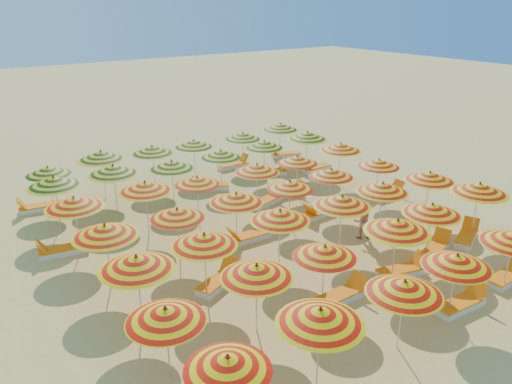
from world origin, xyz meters
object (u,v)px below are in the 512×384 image
Objects in this scene: umbrella_22 at (331,173)px; umbrella_36 at (48,171)px; lounger_14 at (287,193)px; lounger_20 at (285,154)px; lounger_13 at (267,201)px; umbrella_32 at (172,165)px; lounger_10 at (321,212)px; umbrella_8 at (325,251)px; umbrella_25 at (145,187)px; umbrella_0 at (228,363)px; umbrella_24 at (74,203)px; umbrella_33 at (221,154)px; umbrella_1 at (320,316)px; umbrella_10 at (432,209)px; lounger_12 at (62,250)px; umbrella_11 at (479,188)px; lounger_7 at (467,237)px; umbrella_38 at (152,150)px; lounger_8 at (219,281)px; umbrella_2 at (404,287)px; umbrella_28 at (297,160)px; umbrella_41 at (280,127)px; umbrella_31 at (113,170)px; umbrella_7 at (256,271)px; umbrella_17 at (430,176)px; umbrella_35 at (307,136)px; umbrella_40 at (243,136)px; lounger_15 at (210,187)px; umbrella_13 at (204,240)px; umbrella_15 at (342,201)px; umbrella_19 at (177,213)px; umbrella_27 at (257,168)px; umbrella_23 at (379,163)px; lounger_18 at (39,207)px; umbrella_26 at (197,181)px; umbrella_34 at (264,144)px; umbrella_37 at (101,155)px; lounger_1 at (461,304)px; lounger_9 at (248,237)px; umbrella_20 at (236,198)px; lounger_16 at (271,172)px; umbrella_21 at (290,185)px; lounger_6 at (435,249)px; umbrella_29 at (341,147)px; lounger_17 at (316,168)px; lounger_11 at (388,194)px; lounger_19 at (234,165)px; umbrella_12 at (136,263)px; lounger_2 at (508,277)px; umbrella_14 at (280,215)px.

umbrella_36 is at bearing 143.36° from umbrella_22.
lounger_14 is 1.00× the size of lounger_20.
lounger_13 is at bearing -157.20° from lounger_14.
umbrella_32 is 6.84m from lounger_10.
umbrella_25 is at bearing 106.92° from umbrella_8.
lounger_13 is at bearing -32.08° from umbrella_36.
umbrella_24 is (-0.17, 9.97, 0.21)m from umbrella_0.
umbrella_33 is at bearing 27.99° from umbrella_25.
umbrella_10 is at bearing 18.66° from umbrella_1.
lounger_13 is at bearing -173.79° from lounger_12.
umbrella_11 is 1.01× the size of umbrella_22.
umbrella_24 is at bearing 125.31° from lounger_7.
lounger_8 is (-2.13, -9.65, -1.72)m from umbrella_38.
umbrella_2 reaches higher than umbrella_28.
umbrella_41 is at bearing 64.49° from lounger_7.
umbrella_41 is at bearing 12.13° from umbrella_31.
umbrella_7 is at bearing 156.26° from lounger_7.
umbrella_1 reaches higher than lounger_13.
umbrella_17 is at bearing -43.95° from umbrella_32.
umbrella_8 is 12.43m from umbrella_35.
umbrella_22 is 0.94× the size of umbrella_40.
umbrella_22 reaches higher than lounger_15.
umbrella_13 reaches higher than umbrella_7.
umbrella_15 is 1.16× the size of umbrella_19.
umbrella_2 is at bearing -103.71° from umbrella_27.
umbrella_41 reaches higher than umbrella_23.
umbrella_31 reaches higher than lounger_18.
umbrella_13 is 1.34× the size of umbrella_26.
umbrella_1 is 4.93m from umbrella_13.
umbrella_13 is at bearing 119.27° from umbrella_2.
umbrella_10 is 0.89× the size of umbrella_34.
umbrella_27 is 1.01× the size of umbrella_37.
umbrella_17 is 14.36m from umbrella_37.
lounger_1 is 7.83m from lounger_9.
lounger_14 is at bearing 31.12° from umbrella_20.
lounger_16 is (8.17, -1.94, -1.86)m from umbrella_37.
umbrella_26 is (2.25, 0.02, -0.22)m from umbrella_25.
lounger_18 is (0.25, 4.67, 0.00)m from lounger_12.
umbrella_31 is (-0.24, 12.58, 0.07)m from umbrella_1.
umbrella_21 is 1.07× the size of lounger_6.
lounger_9 is at bearing -149.65° from umbrella_28.
umbrella_21 is 2.70m from lounger_9.
umbrella_25 reaches higher than umbrella_29.
umbrella_41 reaches higher than lounger_17.
lounger_11 is 8.55m from lounger_19.
umbrella_12 is at bearing -118.37° from lounger_16.
lounger_2 is at bearing -98.33° from umbrella_35.
umbrella_1 is 10.61m from umbrella_11.
umbrella_11 is at bearing 1.64° from umbrella_10.
umbrella_41 is (7.55, 9.80, 0.00)m from umbrella_14.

